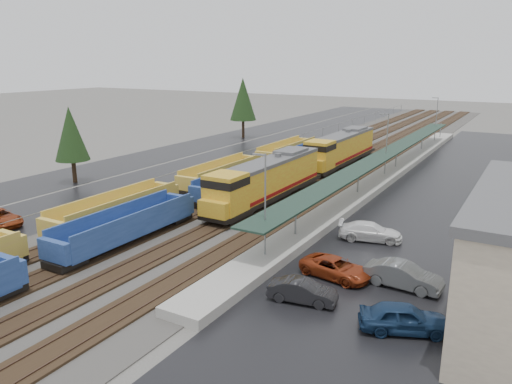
# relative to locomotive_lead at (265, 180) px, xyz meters

# --- Properties ---
(ballast_strip) EXTENTS (20.00, 160.00, 0.08)m
(ballast_strip) POSITION_rel_locomotive_lead_xyz_m (-2.00, 26.50, -2.41)
(ballast_strip) COLOR #302D2B
(ballast_strip) RESTS_ON ground
(trackbed) EXTENTS (14.60, 160.00, 0.22)m
(trackbed) POSITION_rel_locomotive_lead_xyz_m (-2.00, 26.50, -2.29)
(trackbed) COLOR black
(trackbed) RESTS_ON ground
(west_parking_lot) EXTENTS (10.00, 160.00, 0.02)m
(west_parking_lot) POSITION_rel_locomotive_lead_xyz_m (-17.00, 26.50, -2.44)
(west_parking_lot) COLOR black
(west_parking_lot) RESTS_ON ground
(west_road) EXTENTS (9.00, 160.00, 0.02)m
(west_road) POSITION_rel_locomotive_lead_xyz_m (-27.00, 26.50, -2.44)
(west_road) COLOR black
(west_road) RESTS_ON ground
(east_commuter_lot) EXTENTS (16.00, 100.00, 0.02)m
(east_commuter_lot) POSITION_rel_locomotive_lead_xyz_m (17.00, 16.50, -2.44)
(east_commuter_lot) COLOR black
(east_commuter_lot) RESTS_ON ground
(station_platform) EXTENTS (3.00, 80.00, 8.00)m
(station_platform) POSITION_rel_locomotive_lead_xyz_m (7.50, 16.51, -1.71)
(station_platform) COLOR #9E9B93
(station_platform) RESTS_ON ground
(chainlink_fence) EXTENTS (0.08, 160.04, 2.02)m
(chainlink_fence) POSITION_rel_locomotive_lead_xyz_m (-11.50, 24.94, -0.84)
(chainlink_fence) COLOR gray
(chainlink_fence) RESTS_ON ground
(tree_west_near) EXTENTS (3.96, 3.96, 9.00)m
(tree_west_near) POSITION_rel_locomotive_lead_xyz_m (-24.00, -3.50, 3.37)
(tree_west_near) COLOR #332316
(tree_west_near) RESTS_ON ground
(tree_west_far) EXTENTS (4.84, 4.84, 11.00)m
(tree_west_far) POSITION_rel_locomotive_lead_xyz_m (-25.00, 36.50, 4.68)
(tree_west_far) COLOR #332316
(tree_west_far) RESTS_ON ground
(locomotive_lead) EXTENTS (3.08, 20.33, 4.60)m
(locomotive_lead) POSITION_rel_locomotive_lead_xyz_m (0.00, 0.00, 0.00)
(locomotive_lead) COLOR black
(locomotive_lead) RESTS_ON ground
(locomotive_trail) EXTENTS (3.08, 20.33, 4.60)m
(locomotive_trail) POSITION_rel_locomotive_lead_xyz_m (0.00, 21.00, 0.00)
(locomotive_trail) COLOR black
(locomotive_trail) RESTS_ON ground
(well_string_yellow) EXTENTS (2.80, 81.35, 2.48)m
(well_string_yellow) POSITION_rel_locomotive_lead_xyz_m (-8.00, -12.55, -1.23)
(well_string_yellow) COLOR gold
(well_string_yellow) RESTS_ON ground
(well_string_blue) EXTENTS (2.83, 98.29, 2.51)m
(well_string_blue) POSITION_rel_locomotive_lead_xyz_m (-4.00, -7.04, -1.22)
(well_string_blue) COLOR navy
(well_string_blue) RESTS_ON ground
(parked_car_east_a) EXTENTS (2.12, 4.36, 1.38)m
(parked_car_east_a) POSITION_rel_locomotive_lead_xyz_m (12.31, -17.50, -1.76)
(parked_car_east_a) COLOR black
(parked_car_east_a) RESTS_ON ground
(parked_car_east_b) EXTENTS (3.08, 5.21, 1.36)m
(parked_car_east_b) POSITION_rel_locomotive_lead_xyz_m (12.77, -13.22, -1.77)
(parked_car_east_b) COLOR maroon
(parked_car_east_b) RESTS_ON ground
(parked_car_east_c) EXTENTS (3.32, 5.41, 1.47)m
(parked_car_east_c) POSITION_rel_locomotive_lead_xyz_m (12.56, -5.09, -1.71)
(parked_car_east_c) COLOR white
(parked_car_east_c) RESTS_ON ground
(parked_car_east_d) EXTENTS (3.64, 5.13, 1.62)m
(parked_car_east_d) POSITION_rel_locomotive_lead_xyz_m (18.47, -17.90, -1.64)
(parked_car_east_d) COLOR navy
(parked_car_east_d) RESTS_ON ground
(parked_car_east_e) EXTENTS (2.01, 5.00, 1.62)m
(parked_car_east_e) POSITION_rel_locomotive_lead_xyz_m (17.06, -12.48, -1.64)
(parked_car_east_e) COLOR #545759
(parked_car_east_e) RESTS_ON ground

